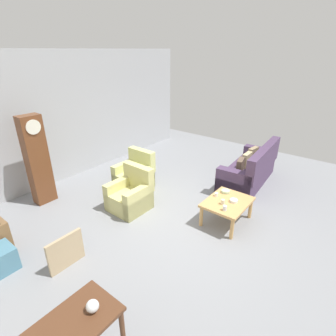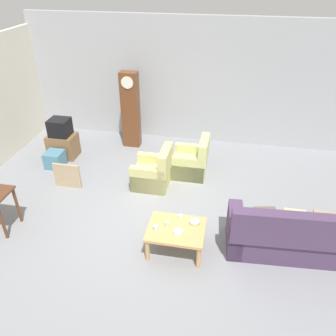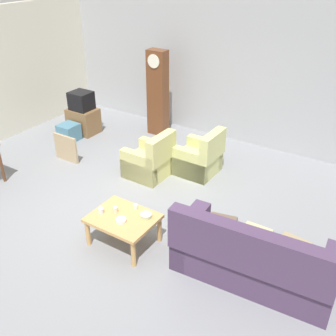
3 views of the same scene
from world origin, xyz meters
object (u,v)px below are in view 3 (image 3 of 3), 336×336
(framed_picture_leaning, at_px, (66,148))
(storage_box_blue, at_px, (69,132))
(tv_stand_cabinet, at_px, (84,121))
(bowl_shallow_green, at_px, (146,215))
(armchair_olive_near, at_px, (150,162))
(cup_blue_rimmed, at_px, (101,211))
(bowl_white_stacked, at_px, (121,220))
(armchair_olive_far, at_px, (199,159))
(cup_cream_tall, at_px, (115,210))
(coffee_table_wood, at_px, (123,221))
(cup_white_porcelain, at_px, (135,207))
(tv_crt, at_px, (81,101))
(grandfather_clock, at_px, (158,93))
(couch_floral, at_px, (252,259))

(framed_picture_leaning, relative_size, storage_box_blue, 1.42)
(tv_stand_cabinet, xyz_separation_m, bowl_shallow_green, (3.64, -2.52, 0.21))
(armchair_olive_near, height_order, storage_box_blue, armchair_olive_near)
(cup_blue_rimmed, bearing_deg, bowl_white_stacked, -0.37)
(armchair_olive_far, distance_m, cup_cream_tall, 2.46)
(tv_stand_cabinet, relative_size, framed_picture_leaning, 1.13)
(coffee_table_wood, relative_size, cup_blue_rimmed, 10.12)
(storage_box_blue, bearing_deg, cup_white_porcelain, -29.63)
(armchair_olive_far, bearing_deg, storage_box_blue, -174.87)
(armchair_olive_near, xyz_separation_m, bowl_white_stacked, (0.87, -1.96, 0.19))
(cup_white_porcelain, height_order, cup_blue_rimmed, cup_blue_rimmed)
(coffee_table_wood, height_order, tv_crt, tv_crt)
(armchair_olive_near, relative_size, grandfather_clock, 0.46)
(coffee_table_wood, bearing_deg, tv_crt, 141.15)
(framed_picture_leaning, height_order, bowl_white_stacked, framed_picture_leaning)
(framed_picture_leaning, bearing_deg, bowl_shallow_green, -22.99)
(cup_white_porcelain, bearing_deg, storage_box_blue, 150.37)
(storage_box_blue, bearing_deg, framed_picture_leaning, -47.70)
(tv_stand_cabinet, relative_size, bowl_white_stacked, 4.40)
(coffee_table_wood, bearing_deg, armchair_olive_near, 113.89)
(cup_white_porcelain, distance_m, cup_cream_tall, 0.31)
(tv_stand_cabinet, bearing_deg, coffee_table_wood, -38.85)
(armchair_olive_far, height_order, cup_white_porcelain, armchair_olive_far)
(armchair_olive_near, relative_size, cup_blue_rimmed, 9.70)
(storage_box_blue, bearing_deg, cup_cream_tall, -34.20)
(couch_floral, distance_m, coffee_table_wood, 1.93)
(coffee_table_wood, bearing_deg, cup_blue_rimmed, -162.63)
(couch_floral, distance_m, framed_picture_leaning, 4.69)
(couch_floral, xyz_separation_m, bowl_shallow_green, (-1.62, -0.12, 0.14))
(bowl_shallow_green, bearing_deg, framed_picture_leaning, 157.01)
(armchair_olive_near, bearing_deg, tv_stand_cabinet, 161.57)
(tv_crt, xyz_separation_m, framed_picture_leaning, (0.70, -1.27, -0.52))
(armchair_olive_near, relative_size, bowl_shallow_green, 5.13)
(armchair_olive_near, xyz_separation_m, cup_cream_tall, (0.66, -1.83, 0.22))
(bowl_shallow_green, bearing_deg, coffee_table_wood, -146.52)
(armchair_olive_near, distance_m, bowl_white_stacked, 2.16)
(tv_crt, distance_m, bowl_white_stacked, 4.42)
(storage_box_blue, bearing_deg, armchair_olive_near, -7.34)
(bowl_white_stacked, bearing_deg, cup_cream_tall, 148.30)
(cup_blue_rimmed, bearing_deg, armchair_olive_near, 104.20)
(armchair_olive_far, xyz_separation_m, coffee_table_wood, (0.07, -2.48, 0.10))
(grandfather_clock, xyz_separation_m, framed_picture_leaning, (-0.83, -2.19, -0.71))
(cup_white_porcelain, distance_m, bowl_shallow_green, 0.27)
(couch_floral, distance_m, tv_stand_cabinet, 5.78)
(cup_blue_rimmed, bearing_deg, storage_box_blue, 142.77)
(framed_picture_leaning, bearing_deg, armchair_olive_far, 21.98)
(couch_floral, xyz_separation_m, bowl_white_stacked, (-1.85, -0.41, 0.14))
(armchair_olive_near, relative_size, framed_picture_leaning, 1.53)
(armchair_olive_far, bearing_deg, grandfather_clock, 146.66)
(cup_cream_tall, relative_size, bowl_shallow_green, 0.55)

